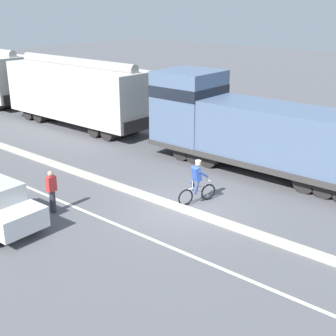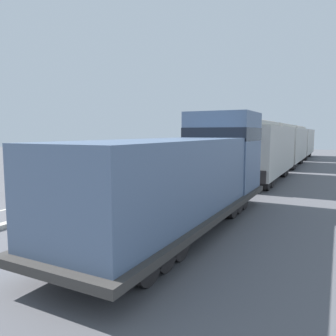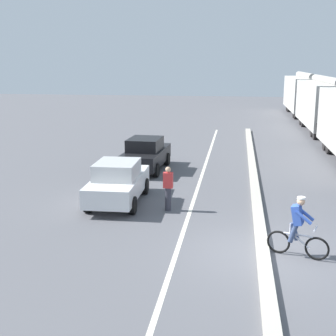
# 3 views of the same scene
# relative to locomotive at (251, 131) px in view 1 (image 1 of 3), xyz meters

# --- Properties ---
(ground_plane) EXTENTS (120.00, 120.00, 0.00)m
(ground_plane) POSITION_rel_locomotive_xyz_m (-5.59, -0.46, -1.80)
(ground_plane) COLOR #56565B
(median_curb) EXTENTS (0.36, 36.00, 0.16)m
(median_curb) POSITION_rel_locomotive_xyz_m (-5.59, 5.54, -1.72)
(median_curb) COLOR #B2AD9E
(median_curb) RESTS_ON ground
(lane_stripe) EXTENTS (0.14, 36.00, 0.01)m
(lane_stripe) POSITION_rel_locomotive_xyz_m (-7.99, 5.54, -1.79)
(lane_stripe) COLOR silver
(lane_stripe) RESTS_ON ground
(locomotive) EXTENTS (3.10, 11.61, 4.20)m
(locomotive) POSITION_rel_locomotive_xyz_m (0.00, 0.00, 0.00)
(locomotive) COLOR slate
(locomotive) RESTS_ON ground
(hopper_car_lead) EXTENTS (2.90, 10.60, 4.18)m
(hopper_car_lead) POSITION_rel_locomotive_xyz_m (0.00, 12.16, 0.28)
(hopper_car_lead) COLOR #B8B5AE
(hopper_car_lead) RESTS_ON ground
(cyclist) EXTENTS (1.64, 0.68, 1.71)m
(cyclist) POSITION_rel_locomotive_xyz_m (-4.69, -0.51, -0.98)
(cyclist) COLOR black
(cyclist) RESTS_ON ground
(pedestrian_by_cars) EXTENTS (0.34, 0.22, 1.62)m
(pedestrian_by_cars) POSITION_rel_locomotive_xyz_m (-8.79, 3.00, -0.95)
(pedestrian_by_cars) COLOR #33333D
(pedestrian_by_cars) RESTS_ON ground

